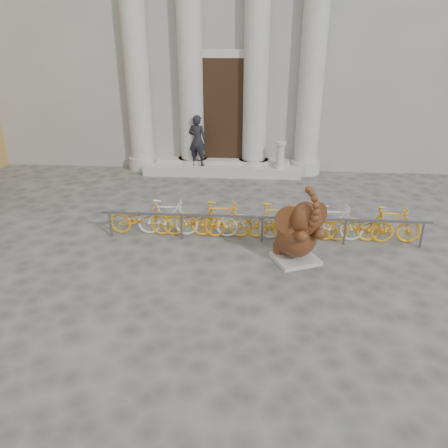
{
  "coord_description": "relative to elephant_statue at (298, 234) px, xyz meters",
  "views": [
    {
      "loc": [
        1.4,
        -6.91,
        5.04
      ],
      "look_at": [
        0.67,
        2.03,
        1.1
      ],
      "focal_mm": 35.0,
      "sensor_mm": 36.0,
      "label": 1
    }
  ],
  "objects": [
    {
      "name": "ground",
      "position": [
        -2.37,
        -2.45,
        -0.72
      ],
      "size": [
        80.0,
        80.0,
        0.0
      ],
      "primitive_type": "plane",
      "color": "#474442",
      "rests_on": "ground"
    },
    {
      "name": "classical_building",
      "position": [
        -2.37,
        12.48,
        5.26
      ],
      "size": [
        22.0,
        10.7,
        12.0
      ],
      "color": "gray",
      "rests_on": "ground"
    },
    {
      "name": "entrance_steps",
      "position": [
        -2.37,
        6.95,
        -0.54
      ],
      "size": [
        6.0,
        1.2,
        0.36
      ],
      "primitive_type": "cube",
      "color": "#A8A59E",
      "rests_on": "ground"
    },
    {
      "name": "elephant_statue",
      "position": [
        0.0,
        0.0,
        0.0
      ],
      "size": [
        1.35,
        1.58,
        1.99
      ],
      "rotation": [
        0.0,
        0.0,
        0.41
      ],
      "color": "#A8A59E",
      "rests_on": "ground"
    },
    {
      "name": "bike_rack",
      "position": [
        -0.84,
        1.24,
        -0.22
      ],
      "size": [
        8.46,
        0.53,
        1.0
      ],
      "color": "slate",
      "rests_on": "ground"
    },
    {
      "name": "pedestrian",
      "position": [
        -3.3,
        6.8,
        0.59
      ],
      "size": [
        0.79,
        0.62,
        1.91
      ],
      "primitive_type": "imported",
      "rotation": [
        0.0,
        0.0,
        2.88
      ],
      "color": "black",
      "rests_on": "entrance_steps"
    },
    {
      "name": "balustrade_post",
      "position": [
        -0.18,
        6.65,
        0.09
      ],
      "size": [
        0.41,
        0.41,
        0.99
      ],
      "color": "#A8A59E",
      "rests_on": "entrance_steps"
    }
  ]
}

